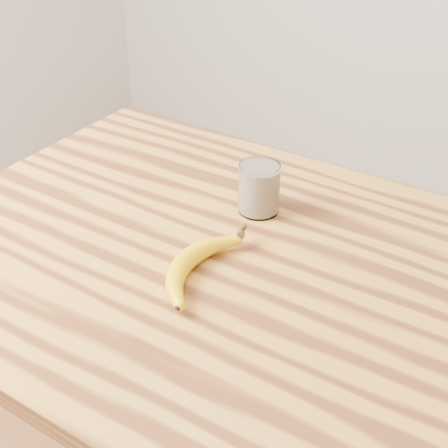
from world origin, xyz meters
The scene contains 3 objects.
table centered at (0.00, 0.00, 0.77)m, with size 1.20×0.80×0.90m.
smoothie_glass centered at (-0.07, 0.16, 0.95)m, with size 0.08×0.08×0.10m.
banana centered at (-0.08, -0.07, 0.92)m, with size 0.10×0.28×0.03m, color #E8B000, non-canonical shape.
Camera 1 is at (0.41, -0.71, 1.53)m, focal length 50.00 mm.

